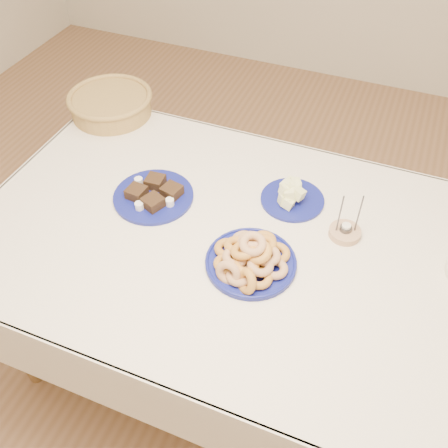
% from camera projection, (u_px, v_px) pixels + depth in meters
% --- Properties ---
extents(ground, '(5.00, 5.00, 0.00)m').
position_uv_depth(ground, '(228.00, 353.00, 2.16)').
color(ground, brown).
rests_on(ground, ground).
extents(dining_table, '(1.71, 1.11, 0.75)m').
position_uv_depth(dining_table, '(229.00, 256.00, 1.70)').
color(dining_table, brown).
rests_on(dining_table, ground).
extents(donut_platter, '(0.35, 0.35, 0.13)m').
position_uv_depth(donut_platter, '(250.00, 258.00, 1.51)').
color(donut_platter, navy).
rests_on(donut_platter, dining_table).
extents(melon_plate, '(0.28, 0.28, 0.08)m').
position_uv_depth(melon_plate, '(291.00, 195.00, 1.72)').
color(melon_plate, navy).
rests_on(melon_plate, dining_table).
extents(brownie_plate, '(0.32, 0.32, 0.05)m').
position_uv_depth(brownie_plate, '(154.00, 195.00, 1.73)').
color(brownie_plate, navy).
rests_on(brownie_plate, dining_table).
extents(wicker_basket, '(0.38, 0.38, 0.09)m').
position_uv_depth(wicker_basket, '(111.00, 103.00, 2.07)').
color(wicker_basket, olive).
rests_on(wicker_basket, dining_table).
extents(candle_holder, '(0.13, 0.13, 0.17)m').
position_uv_depth(candle_holder, '(345.00, 232.00, 1.61)').
color(candle_holder, tan).
rests_on(candle_holder, dining_table).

